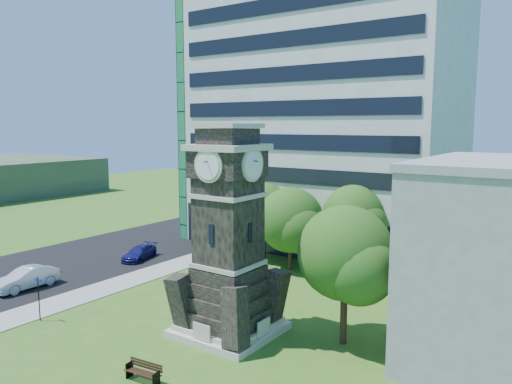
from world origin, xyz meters
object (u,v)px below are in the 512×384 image
Objects in this scene: car_street_mid at (26,278)px; park_bench at (144,371)px; clock_tower at (229,245)px; car_east_lot at (481,375)px; car_street_north at (139,253)px; street_sign at (39,294)px.

car_street_mid reaches higher than park_bench.
clock_tower is 18.05m from car_street_mid.
car_street_north is at bearing 81.19° from car_east_lot.
street_sign is (-10.97, 1.47, 1.22)m from park_bench.
street_sign reaches higher than park_bench.
park_bench is 11.14m from street_sign.
clock_tower is at bearing 85.27° from park_bench.
clock_tower is 6.27× the size of park_bench.
car_street_mid is 1.15× the size of car_street_north.
car_east_lot is (30.06, -6.25, 0.03)m from car_street_north.
park_bench is (16.79, -14.88, -0.07)m from car_street_north.
car_street_mid is (-17.32, -2.37, -4.50)m from clock_tower.
car_street_mid is at bearing 159.56° from park_bench.
clock_tower is 2.71× the size of car_east_lot.
car_east_lot is 15.83m from park_bench.
clock_tower is at bearing 100.58° from car_east_lot.
clock_tower is at bearing 27.14° from street_sign.
car_street_north is (0.70, 10.43, -0.18)m from car_street_mid.
clock_tower is 4.37× the size of street_sign.
car_street_north is 22.43m from park_bench.
car_east_lot is at bearing 26.87° from park_bench.
car_street_mid is at bearing 100.66° from car_east_lot.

